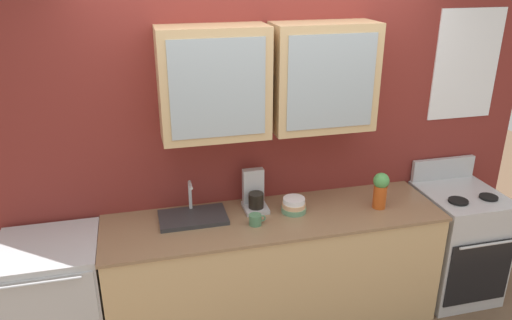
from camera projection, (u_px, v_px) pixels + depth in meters
ground_plane at (273, 318)px, 3.84m from camera, size 10.00×10.00×0.00m
back_wall_unit at (264, 119)px, 3.57m from camera, size 4.24×0.42×2.85m
counter at (274, 270)px, 3.67m from camera, size 2.42×0.66×0.89m
stove_range at (455, 242)px, 4.02m from camera, size 0.59×0.68×1.07m
sink_faucet at (193, 216)px, 3.47m from camera, size 0.47×0.29×0.25m
bowl_stack at (294, 205)px, 3.56m from camera, size 0.18×0.18×0.11m
vase at (380, 189)px, 3.58m from camera, size 0.12×0.12×0.27m
cup_near_sink at (256, 220)px, 3.39m from camera, size 0.12×0.09×0.08m
dishwasher at (56, 302)px, 3.32m from camera, size 0.64×0.65×0.89m
coffee_maker at (254, 195)px, 3.59m from camera, size 0.17×0.20×0.29m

